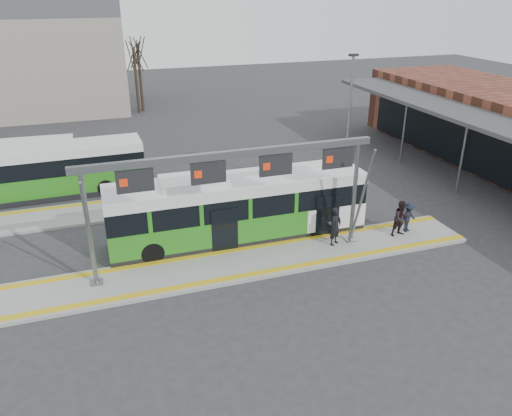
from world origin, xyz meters
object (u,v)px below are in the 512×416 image
at_px(hero_bus, 238,209).
at_px(passenger_c, 408,217).
at_px(passenger_b, 401,218).
at_px(passenger_a, 336,226).
at_px(gantry, 235,174).

distance_m(hero_bus, passenger_c, 8.63).
relative_size(hero_bus, passenger_b, 6.91).
relative_size(passenger_a, passenger_c, 1.22).
bearing_deg(hero_bus, passenger_c, -15.37).
bearing_deg(gantry, passenger_b, -1.64).
xyz_separation_m(passenger_b, passenger_c, (0.60, 0.25, -0.14)).
height_order(passenger_a, passenger_b, passenger_a).
bearing_deg(gantry, hero_bus, 71.89).
xyz_separation_m(gantry, passenger_b, (8.45, -0.24, -3.23)).
distance_m(passenger_a, passenger_c, 4.13).
bearing_deg(passenger_a, hero_bus, 118.18).
distance_m(passenger_b, passenger_c, 0.67).
bearing_deg(hero_bus, passenger_b, -18.22).
distance_m(hero_bus, passenger_b, 8.12).
bearing_deg(passenger_c, gantry, 160.78).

